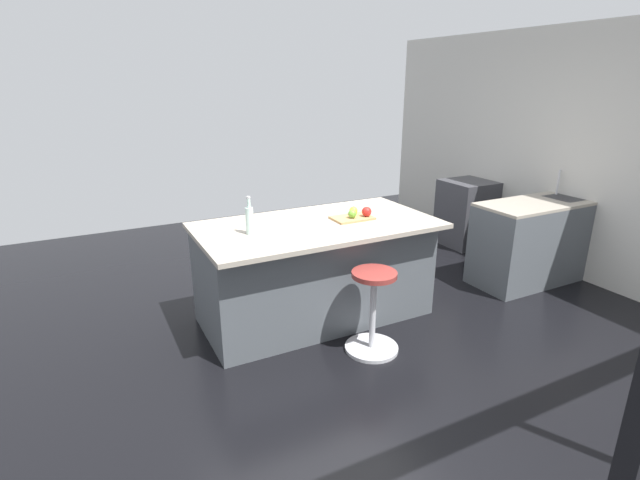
{
  "coord_description": "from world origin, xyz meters",
  "views": [
    {
      "loc": [
        2.0,
        3.45,
        2.12
      ],
      "look_at": [
        0.2,
        -0.05,
        0.79
      ],
      "focal_mm": 26.75,
      "sensor_mm": 36.0,
      "label": 1
    }
  ],
  "objects_px": {
    "stool_by_window": "(373,314)",
    "oven_range": "(466,213)",
    "apple_green": "(352,214)",
    "apple_yellow": "(353,211)",
    "apple_red": "(367,212)",
    "water_bottle": "(249,219)",
    "cutting_board": "(352,218)",
    "kitchen_island": "(315,270)"
  },
  "relations": [
    {
      "from": "oven_range",
      "to": "cutting_board",
      "type": "bearing_deg",
      "value": 23.0
    },
    {
      "from": "kitchen_island",
      "to": "apple_red",
      "type": "bearing_deg",
      "value": 166.08
    },
    {
      "from": "kitchen_island",
      "to": "apple_green",
      "type": "xyz_separation_m",
      "value": [
        -0.32,
        0.1,
        0.52
      ]
    },
    {
      "from": "stool_by_window",
      "to": "cutting_board",
      "type": "bearing_deg",
      "value": -106.01
    },
    {
      "from": "apple_green",
      "to": "oven_range",
      "type": "bearing_deg",
      "value": -156.55
    },
    {
      "from": "water_bottle",
      "to": "apple_green",
      "type": "bearing_deg",
      "value": 177.52
    },
    {
      "from": "cutting_board",
      "to": "water_bottle",
      "type": "xyz_separation_m",
      "value": [
        0.96,
        -0.01,
        0.11
      ]
    },
    {
      "from": "apple_red",
      "to": "apple_green",
      "type": "bearing_deg",
      "value": -5.24
    },
    {
      "from": "apple_red",
      "to": "water_bottle",
      "type": "distance_m",
      "value": 1.09
    },
    {
      "from": "apple_red",
      "to": "water_bottle",
      "type": "height_order",
      "value": "water_bottle"
    },
    {
      "from": "oven_range",
      "to": "water_bottle",
      "type": "height_order",
      "value": "water_bottle"
    },
    {
      "from": "oven_range",
      "to": "apple_yellow",
      "type": "height_order",
      "value": "apple_yellow"
    },
    {
      "from": "oven_range",
      "to": "apple_red",
      "type": "relative_size",
      "value": 9.72
    },
    {
      "from": "cutting_board",
      "to": "apple_green",
      "type": "distance_m",
      "value": 0.06
    },
    {
      "from": "stool_by_window",
      "to": "apple_yellow",
      "type": "bearing_deg",
      "value": -108.31
    },
    {
      "from": "kitchen_island",
      "to": "cutting_board",
      "type": "distance_m",
      "value": 0.58
    },
    {
      "from": "kitchen_island",
      "to": "apple_red",
      "type": "xyz_separation_m",
      "value": [
        -0.46,
        0.11,
        0.52
      ]
    },
    {
      "from": "kitchen_island",
      "to": "water_bottle",
      "type": "relative_size",
      "value": 6.7
    },
    {
      "from": "apple_green",
      "to": "apple_red",
      "type": "bearing_deg",
      "value": 174.76
    },
    {
      "from": "cutting_board",
      "to": "apple_red",
      "type": "xyz_separation_m",
      "value": [
        -0.12,
        0.04,
        0.05
      ]
    },
    {
      "from": "apple_green",
      "to": "apple_red",
      "type": "distance_m",
      "value": 0.14
    },
    {
      "from": "oven_range",
      "to": "stool_by_window",
      "type": "xyz_separation_m",
      "value": [
        2.59,
        1.68,
        -0.1
      ]
    },
    {
      "from": "stool_by_window",
      "to": "apple_green",
      "type": "relative_size",
      "value": 8.95
    },
    {
      "from": "apple_yellow",
      "to": "water_bottle",
      "type": "bearing_deg",
      "value": 2.96
    },
    {
      "from": "cutting_board",
      "to": "water_bottle",
      "type": "height_order",
      "value": "water_bottle"
    },
    {
      "from": "stool_by_window",
      "to": "water_bottle",
      "type": "height_order",
      "value": "water_bottle"
    },
    {
      "from": "apple_red",
      "to": "kitchen_island",
      "type": "bearing_deg",
      "value": -13.92
    },
    {
      "from": "apple_red",
      "to": "water_bottle",
      "type": "bearing_deg",
      "value": -2.84
    },
    {
      "from": "cutting_board",
      "to": "apple_red",
      "type": "relative_size",
      "value": 4.07
    },
    {
      "from": "water_bottle",
      "to": "kitchen_island",
      "type": "bearing_deg",
      "value": -174.4
    },
    {
      "from": "apple_yellow",
      "to": "water_bottle",
      "type": "relative_size",
      "value": 0.24
    },
    {
      "from": "apple_green",
      "to": "water_bottle",
      "type": "distance_m",
      "value": 0.95
    },
    {
      "from": "oven_range",
      "to": "water_bottle",
      "type": "relative_size",
      "value": 2.75
    },
    {
      "from": "oven_range",
      "to": "apple_red",
      "type": "xyz_separation_m",
      "value": [
        2.27,
        1.06,
        0.56
      ]
    },
    {
      "from": "oven_range",
      "to": "stool_by_window",
      "type": "height_order",
      "value": "oven_range"
    },
    {
      "from": "oven_range",
      "to": "apple_yellow",
      "type": "distance_m",
      "value": 2.59
    },
    {
      "from": "oven_range",
      "to": "apple_yellow",
      "type": "xyz_separation_m",
      "value": [
        2.34,
        0.95,
        0.55
      ]
    },
    {
      "from": "oven_range",
      "to": "apple_green",
      "type": "height_order",
      "value": "apple_green"
    },
    {
      "from": "cutting_board",
      "to": "apple_red",
      "type": "distance_m",
      "value": 0.14
    },
    {
      "from": "cutting_board",
      "to": "stool_by_window",
      "type": "bearing_deg",
      "value": 73.99
    },
    {
      "from": "apple_yellow",
      "to": "apple_red",
      "type": "bearing_deg",
      "value": 124.74
    },
    {
      "from": "stool_by_window",
      "to": "oven_range",
      "type": "bearing_deg",
      "value": -146.95
    }
  ]
}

